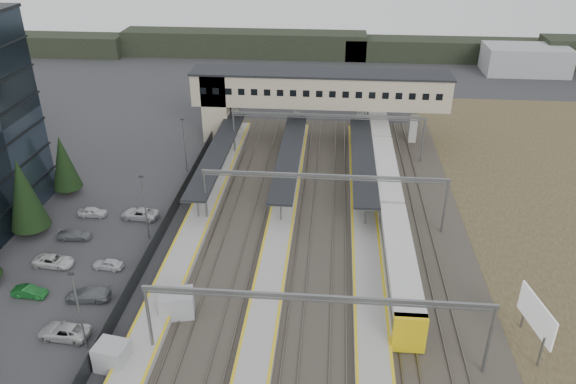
# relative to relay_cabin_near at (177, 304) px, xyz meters

# --- Properties ---
(ground) EXTENTS (220.00, 220.00, 0.00)m
(ground) POSITION_rel_relay_cabin_near_xyz_m (1.15, 3.04, -1.33)
(ground) COLOR #2B2B2D
(ground) RESTS_ON ground
(car_park) EXTENTS (10.64, 44.82, 1.30)m
(car_park) POSITION_rel_relay_cabin_near_xyz_m (-12.12, -4.26, -0.72)
(car_park) COLOR #A8A8AD
(car_park) RESTS_ON ground
(lampposts) EXTENTS (0.50, 53.25, 8.07)m
(lampposts) POSITION_rel_relay_cabin_near_xyz_m (-6.85, 4.29, 3.01)
(lampposts) COLOR slate
(lampposts) RESTS_ON ground
(fence) EXTENTS (0.08, 90.00, 2.00)m
(fence) POSITION_rel_relay_cabin_near_xyz_m (-5.35, 8.04, -0.33)
(fence) COLOR #26282B
(fence) RESTS_ON ground
(relay_cabin_near) EXTENTS (3.62, 2.97, 2.65)m
(relay_cabin_near) POSITION_rel_relay_cabin_near_xyz_m (0.00, 0.00, 0.00)
(relay_cabin_near) COLOR #949799
(relay_cabin_near) RESTS_ON ground
(relay_cabin_far) EXTENTS (2.95, 2.59, 2.41)m
(relay_cabin_far) POSITION_rel_relay_cabin_near_xyz_m (-3.66, -6.90, -0.12)
(relay_cabin_far) COLOR #949799
(relay_cabin_far) RESTS_ON ground
(rail_corridor) EXTENTS (34.00, 90.00, 0.92)m
(rail_corridor) POSITION_rel_relay_cabin_near_xyz_m (10.49, 8.04, -1.04)
(rail_corridor) COLOR #39322C
(rail_corridor) RESTS_ON ground
(canopies) EXTENTS (23.10, 30.00, 3.28)m
(canopies) POSITION_rel_relay_cabin_near_xyz_m (8.15, 30.04, 2.60)
(canopies) COLOR black
(canopies) RESTS_ON ground
(footbridge) EXTENTS (40.40, 6.40, 11.20)m
(footbridge) POSITION_rel_relay_cabin_near_xyz_m (8.85, 45.04, 6.60)
(footbridge) COLOR tan
(footbridge) RESTS_ON ground
(gantries) EXTENTS (28.40, 62.28, 7.17)m
(gantries) POSITION_rel_relay_cabin_near_xyz_m (13.15, 6.04, 4.67)
(gantries) COLOR slate
(gantries) RESTS_ON ground
(train) EXTENTS (2.91, 60.74, 3.66)m
(train) POSITION_rel_relay_cabin_near_xyz_m (21.15, 26.74, 0.75)
(train) COLOR beige
(train) RESTS_ON ground
(billboard) EXTENTS (1.23, 5.81, 4.98)m
(billboard) POSITION_rel_relay_cabin_near_xyz_m (31.95, -1.36, 2.01)
(billboard) COLOR slate
(billboard) RESTS_ON ground
(treeline_far) EXTENTS (170.00, 19.00, 7.00)m
(treeline_far) POSITION_rel_relay_cabin_near_xyz_m (24.96, 95.32, 1.62)
(treeline_far) COLOR black
(treeline_far) RESTS_ON ground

